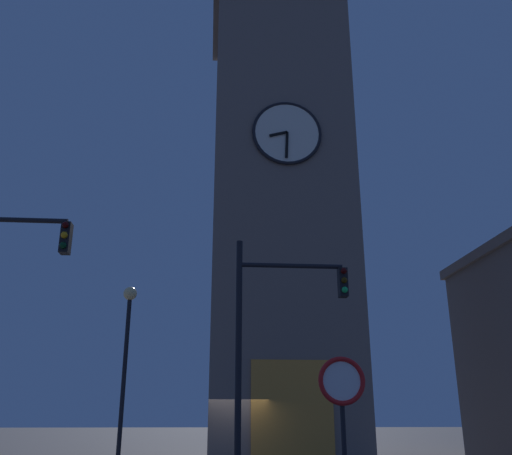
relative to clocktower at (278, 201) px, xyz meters
The scene contains 4 objects.
clocktower is the anchor object (origin of this frame).
traffic_signal_near 14.66m from the clocktower, 82.02° to the left, with size 2.88×0.41×6.19m.
street_lamp 12.53m from the clocktower, 51.87° to the left, with size 0.44×0.44×5.93m.
no_horn_sign 19.43m from the clocktower, 86.31° to the left, with size 0.78×0.14×2.78m.
Camera 1 is at (1.06, 22.37, 1.82)m, focal length 39.07 mm.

